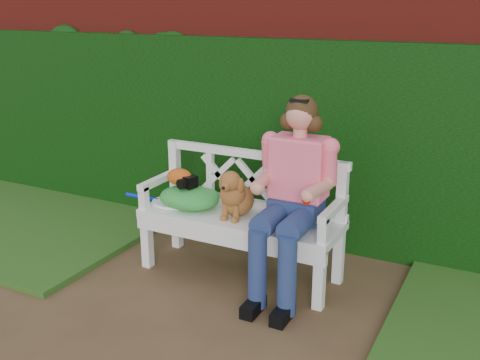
% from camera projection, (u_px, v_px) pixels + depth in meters
% --- Properties ---
extents(ground, '(60.00, 60.00, 0.00)m').
position_uv_depth(ground, '(185.00, 333.00, 3.51)').
color(ground, '#483320').
extents(brick_wall, '(10.00, 0.30, 2.20)m').
position_uv_depth(brick_wall, '(301.00, 109.00, 4.79)').
color(brick_wall, maroon).
rests_on(brick_wall, ground).
extents(ivy_hedge, '(10.00, 0.18, 1.70)m').
position_uv_depth(ivy_hedge, '(290.00, 143.00, 4.68)').
color(ivy_hedge, '#0F430B').
rests_on(ivy_hedge, ground).
extents(grass_left, '(2.60, 2.00, 0.05)m').
position_uv_depth(grass_left, '(22.00, 218.00, 5.31)').
color(grass_left, '#1F4116').
rests_on(grass_left, ground).
extents(garden_bench, '(1.63, 0.74, 0.48)m').
position_uv_depth(garden_bench, '(240.00, 245.00, 4.20)').
color(garden_bench, white).
rests_on(garden_bench, ground).
extents(seated_woman, '(0.76, 0.89, 1.36)m').
position_uv_depth(seated_woman, '(296.00, 199.00, 3.86)').
color(seated_woman, '#DC4443').
rests_on(seated_woman, ground).
extents(dog, '(0.32, 0.38, 0.37)m').
position_uv_depth(dog, '(236.00, 192.00, 4.05)').
color(dog, '#8E603D').
rests_on(dog, garden_bench).
extents(tennis_racket, '(0.67, 0.35, 0.03)m').
position_uv_depth(tennis_racket, '(169.00, 202.00, 4.35)').
color(tennis_racket, white).
rests_on(tennis_racket, garden_bench).
extents(green_bag, '(0.48, 0.37, 0.16)m').
position_uv_depth(green_bag, '(189.00, 197.00, 4.26)').
color(green_bag, '#2A7137').
rests_on(green_bag, garden_bench).
extents(camera_item, '(0.15, 0.13, 0.09)m').
position_uv_depth(camera_item, '(188.00, 181.00, 4.23)').
color(camera_item, black).
rests_on(camera_item, green_bag).
extents(baseball_glove, '(0.23, 0.18, 0.13)m').
position_uv_depth(baseball_glove, '(179.00, 177.00, 4.26)').
color(baseball_glove, '#C14D12').
rests_on(baseball_glove, green_bag).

